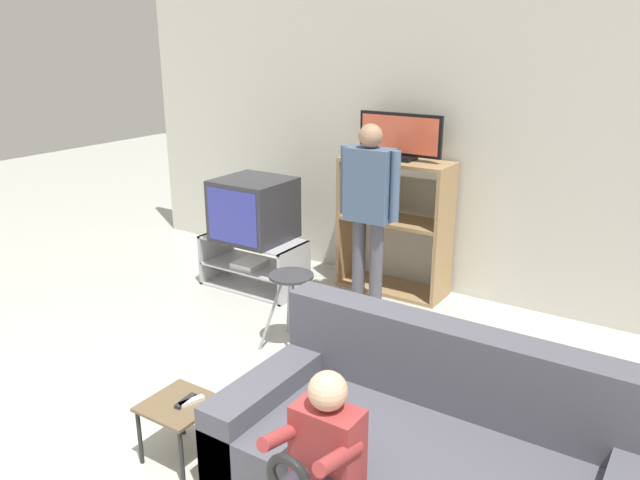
# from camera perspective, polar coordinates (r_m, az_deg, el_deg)

# --- Properties ---
(wall_back) EXTENTS (6.40, 0.06, 2.60)m
(wall_back) POSITION_cam_1_polar(r_m,az_deg,el_deg) (5.61, 9.59, 8.49)
(wall_back) COLOR beige
(wall_back) RESTS_ON ground_plane
(tv_stand) EXTENTS (0.94, 0.47, 0.47)m
(tv_stand) POSITION_cam_1_polar(r_m,az_deg,el_deg) (5.75, -6.09, -2.14)
(tv_stand) COLOR #A8A8AD
(tv_stand) RESTS_ON ground_plane
(television_main) EXTENTS (0.62, 0.60, 0.55)m
(television_main) POSITION_cam_1_polar(r_m,az_deg,el_deg) (5.60, -6.08, 2.81)
(television_main) COLOR #2D2D33
(television_main) RESTS_ON tv_stand
(media_shelf) EXTENTS (0.98, 0.40, 1.20)m
(media_shelf) POSITION_cam_1_polar(r_m,az_deg,el_deg) (5.58, 6.78, 1.34)
(media_shelf) COLOR #9E7A51
(media_shelf) RESTS_ON ground_plane
(television_flat) EXTENTS (0.76, 0.20, 0.40)m
(television_flat) POSITION_cam_1_polar(r_m,az_deg,el_deg) (5.42, 7.31, 9.24)
(television_flat) COLOR black
(television_flat) RESTS_ON media_shelf
(folding_stool) EXTENTS (0.37, 0.37, 0.58)m
(folding_stool) POSITION_cam_1_polar(r_m,az_deg,el_deg) (4.56, -2.64, -4.46)
(folding_stool) COLOR #99999E
(folding_stool) RESTS_ON ground_plane
(snack_table) EXTENTS (0.36, 0.36, 0.35)m
(snack_table) POSITION_cam_1_polar(r_m,az_deg,el_deg) (3.57, -12.68, -15.03)
(snack_table) COLOR brown
(snack_table) RESTS_ON ground_plane
(remote_control_black) EXTENTS (0.05, 0.15, 0.02)m
(remote_control_black) POSITION_cam_1_polar(r_m,az_deg,el_deg) (3.53, -12.20, -14.19)
(remote_control_black) COLOR #232328
(remote_control_black) RESTS_ON snack_table
(remote_control_white) EXTENTS (0.08, 0.15, 0.02)m
(remote_control_white) POSITION_cam_1_polar(r_m,az_deg,el_deg) (3.53, -11.67, -14.24)
(remote_control_white) COLOR silver
(remote_control_white) RESTS_ON snack_table
(couch) EXTENTS (1.97, 0.99, 0.84)m
(couch) POSITION_cam_1_polar(r_m,az_deg,el_deg) (3.24, 9.74, -19.21)
(couch) COLOR #4C4C56
(couch) RESTS_ON ground_plane
(person_standing_adult) EXTENTS (0.53, 0.20, 1.57)m
(person_standing_adult) POSITION_cam_1_polar(r_m,az_deg,el_deg) (5.05, 4.50, 3.58)
(person_standing_adult) COLOR #4C4C56
(person_standing_adult) RESTS_ON ground_plane
(person_seated_child) EXTENTS (0.33, 0.43, 0.91)m
(person_seated_child) POSITION_cam_1_polar(r_m,az_deg,el_deg) (2.77, -0.30, -19.47)
(person_seated_child) COLOR #2D2D38
(person_seated_child) RESTS_ON ground_plane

